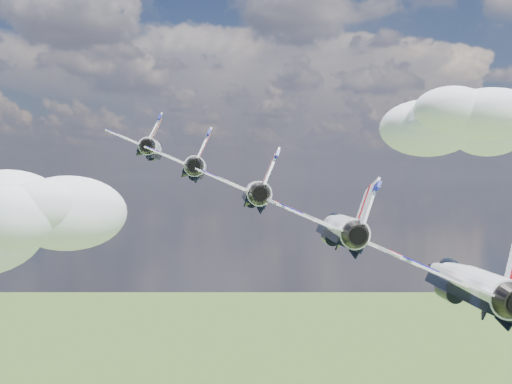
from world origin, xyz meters
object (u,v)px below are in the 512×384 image
(jet_2, at_px, (256,192))
(jet_4, at_px, (465,281))
(jet_1, at_px, (197,167))
(jet_3, at_px, (339,227))
(jet_0, at_px, (153,148))

(jet_2, xyz_separation_m, jet_4, (18.08, -17.88, -4.85))
(jet_1, height_order, jet_3, jet_1)
(jet_2, relative_size, jet_4, 1.00)
(jet_2, distance_m, jet_4, 25.88)
(jet_2, relative_size, jet_3, 1.00)
(jet_3, relative_size, jet_4, 1.00)
(jet_3, bearing_deg, jet_2, 117.00)
(jet_2, distance_m, jet_3, 12.94)
(jet_0, height_order, jet_3, jet_0)
(jet_1, distance_m, jet_3, 25.88)
(jet_2, height_order, jet_4, jet_2)
(jet_1, bearing_deg, jet_0, 117.00)
(jet_1, distance_m, jet_2, 12.94)
(jet_0, distance_m, jet_4, 51.76)
(jet_1, xyz_separation_m, jet_2, (9.04, -8.94, -2.43))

